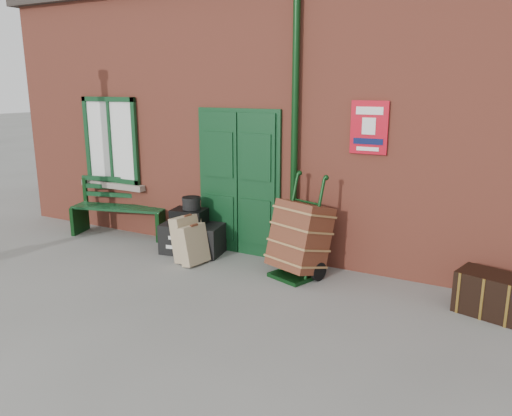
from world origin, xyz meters
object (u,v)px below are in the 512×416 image
Objects in this scene: houdini_trunk at (192,238)px; porter_trolley at (300,238)px; dark_trunk at (489,294)px; bench at (122,206)px.

porter_trolley reaches higher than houdini_trunk.
houdini_trunk is at bearing -167.38° from dark_trunk.
dark_trunk is (2.42, -0.07, -0.29)m from porter_trolley.
bench is 1.74m from houdini_trunk.
porter_trolley is at bearing -166.95° from dark_trunk.
porter_trolley is at bearing -12.91° from houdini_trunk.
porter_trolley reaches higher than dark_trunk.
bench is 3.58m from porter_trolley.
bench is at bearing -169.23° from dark_trunk.
houdini_trunk is 0.68× the size of porter_trolley.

